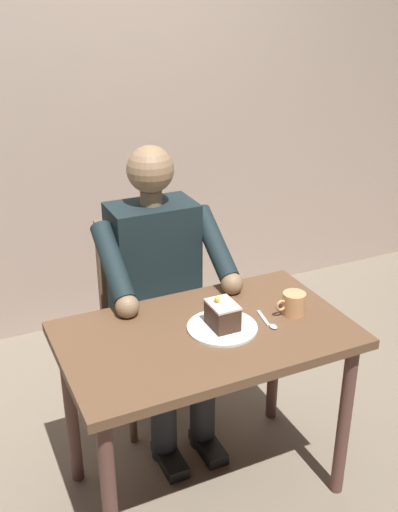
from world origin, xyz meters
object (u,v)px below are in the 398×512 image
chair (148,306)px  dessert_spoon (269,323)px  cake_slice (222,315)px  dining_table (206,354)px  coffee_cup (293,303)px  seated_person (161,292)px

chair → dessert_spoon: 0.74m
chair → cake_slice: 0.68m
cake_slice → dessert_spoon: size_ratio=0.85×
dining_table → coffee_cup: size_ratio=8.60×
chair → seated_person: (-0.00, 0.17, 0.16)m
dining_table → coffee_cup: bearing=175.8°
dining_table → chair: 0.63m
coffee_cup → seated_person: bearing=-53.4°
seated_person → cake_slice: 0.47m
chair → cake_slice: bearing=95.3°
chair → dessert_spoon: size_ratio=6.40×
chair → seated_person: size_ratio=0.72×
chair → seated_person: seated_person is taller
seated_person → coffee_cup: size_ratio=10.54×
chair → dessert_spoon: (-0.23, 0.67, 0.22)m
seated_person → dessert_spoon: 0.55m
seated_person → cake_slice: seated_person is taller
dining_table → seated_person: size_ratio=0.82×
seated_person → dessert_spoon: bearing=114.8°
coffee_cup → dessert_spoon: bearing=11.5°
chair → coffee_cup: 0.77m
dining_table → dessert_spoon: size_ratio=7.28×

